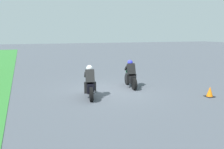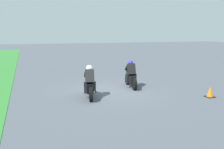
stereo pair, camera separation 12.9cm
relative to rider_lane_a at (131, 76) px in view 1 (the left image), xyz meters
name	(u,v)px [view 1 (the left image)]	position (x,y,z in m)	size (l,w,h in m)	color
ground_plane	(111,91)	(-0.45, 1.36, -0.62)	(120.00, 120.00, 0.00)	#4C515B
rider_lane_a	(131,76)	(0.00, 0.00, 0.00)	(2.04, 0.60, 1.51)	black
rider_lane_b	(90,84)	(-1.28, 2.69, 0.00)	(2.03, 0.62, 1.51)	black
traffic_cone	(210,92)	(-3.19, -2.62, -0.40)	(0.40, 0.40, 0.49)	black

